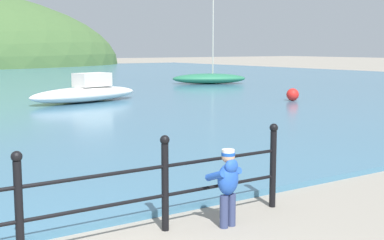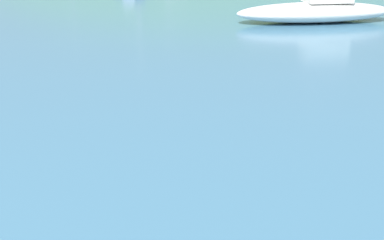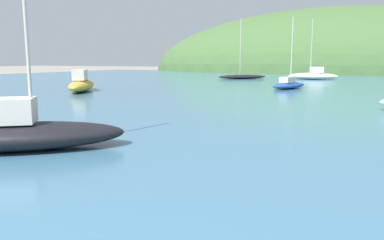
# 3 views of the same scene
# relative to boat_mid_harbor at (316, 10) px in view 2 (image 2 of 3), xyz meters

# --- Properties ---
(boat_mid_harbor) EXTENTS (5.22, 2.73, 1.15)m
(boat_mid_harbor) POSITION_rel_boat_mid_harbor_xyz_m (0.00, 0.00, 0.00)
(boat_mid_harbor) COLOR silver
(boat_mid_harbor) RESTS_ON water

